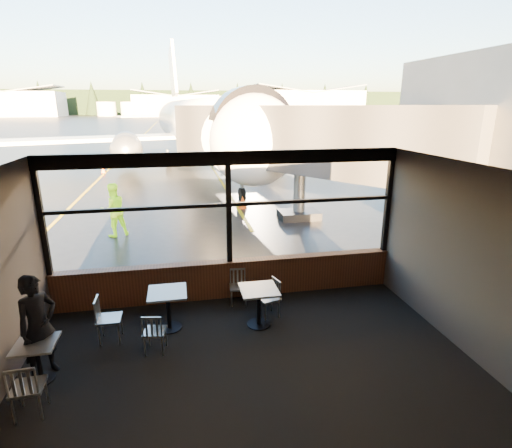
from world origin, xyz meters
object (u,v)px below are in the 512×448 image
object	(u,v)px
airliner	(197,90)
chair_near_n	(238,288)
cafe_table_left	(39,362)
cone_wing	(103,170)
jet_bridge	(305,159)
ground_crew	(113,210)
chair_near_e	(268,298)
chair_mid_s	(155,332)
cone_nose	(243,202)
chair_left_s	(28,388)
passenger	(38,326)
chair_mid_w	(109,319)
cafe_table_near	(259,307)
cafe_table_mid	(168,310)

from	to	relation	value
airliner	chair_near_n	size ratio (longest dim) A/B	44.27
cafe_table_left	cone_wing	size ratio (longest dim) A/B	1.57
jet_bridge	ground_crew	distance (m)	7.16
airliner	cone_wing	bearing A→B (deg)	-170.02
chair_near_e	ground_crew	world-z (taller)	ground_crew
chair_mid_s	cone_nose	world-z (taller)	chair_mid_s
cone_nose	cafe_table_left	bearing A→B (deg)	-115.59
chair_near_e	chair_left_s	size ratio (longest dim) A/B	0.93
passenger	cone_nose	size ratio (longest dim) A/B	3.21
chair_left_s	cone_nose	world-z (taller)	chair_left_s
chair_near_e	passenger	distance (m)	4.40
cafe_table_left	cone_nose	distance (m)	12.16
chair_mid_w	chair_left_s	xyz separation A→B (m)	(-0.88, -1.82, -0.00)
chair_near_n	cone_nose	world-z (taller)	chair_near_n
cafe_table_near	airliner	bearing A→B (deg)	89.41
chair_mid_w	ground_crew	world-z (taller)	ground_crew
cafe_table_near	chair_near_e	bearing A→B (deg)	48.36
airliner	ground_crew	size ratio (longest dim) A/B	19.28
chair_mid_s	cone_nose	distance (m)	11.02
chair_mid_w	passenger	xyz separation A→B (m)	(-0.97, -0.84, 0.45)
chair_near_e	ground_crew	distance (m)	7.77
chair_near_n	chair_mid_s	distance (m)	2.40
jet_bridge	chair_mid_w	size ratio (longest dim) A/B	12.51
cafe_table_left	chair_mid_w	bearing A→B (deg)	46.06
cafe_table_left	ground_crew	bearing A→B (deg)	88.79
airliner	chair_mid_w	bearing A→B (deg)	-103.75
chair_mid_s	cone_wing	world-z (taller)	chair_mid_s
jet_bridge	cafe_table_left	xyz separation A→B (m)	(-7.14, -7.95, -2.21)
airliner	chair_mid_s	xyz separation A→B (m)	(-2.33, -24.08, -5.16)
cafe_table_near	ground_crew	bearing A→B (deg)	118.75
ground_crew	cone_wing	world-z (taller)	ground_crew
cafe_table_near	passenger	size ratio (longest dim) A/B	0.46
airliner	chair_near_n	world-z (taller)	airliner
cafe_table_mid	ground_crew	xyz separation A→B (m)	(-1.94, 6.68, 0.53)
cone_nose	airliner	bearing A→B (deg)	94.43
cafe_table_mid	chair_near_e	distance (m)	2.13
cafe_table_near	cone_nose	world-z (taller)	cafe_table_near
chair_near_e	cone_wing	bearing A→B (deg)	2.02
cone_wing	chair_mid_w	bearing A→B (deg)	-80.65
airliner	cafe_table_left	bearing A→B (deg)	-105.68
airliner	cafe_table_mid	distance (m)	23.96
jet_bridge	chair_near_e	distance (m)	7.52
chair_near_e	chair_near_n	size ratio (longest dim) A/B	1.05
chair_mid_s	ground_crew	xyz separation A→B (m)	(-1.70, 7.46, 0.53)
chair_near_e	chair_mid_w	world-z (taller)	chair_mid_w
cafe_table_near	chair_mid_w	world-z (taller)	chair_mid_w
chair_mid_s	cone_nose	bearing A→B (deg)	82.41
chair_near_n	chair_mid_w	size ratio (longest dim) A/B	0.88
chair_near_e	cone_wing	world-z (taller)	chair_near_e
chair_near_n	cone_nose	xyz separation A→B (m)	(1.57, 8.92, -0.13)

